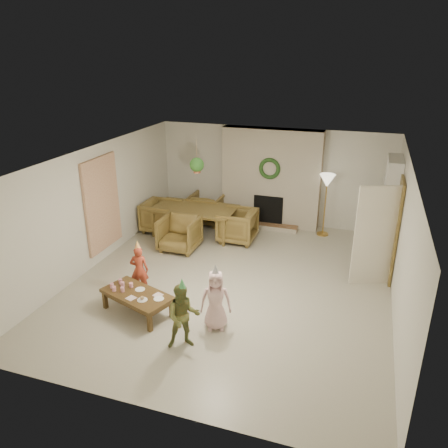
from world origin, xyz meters
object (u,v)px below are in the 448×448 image
at_px(dining_chair_far, 207,209).
at_px(child_plaid, 183,317).
at_px(dining_chair_right, 237,226).
at_px(child_red, 139,270).
at_px(dining_chair_left, 161,216).
at_px(child_pink, 216,300).
at_px(dining_table, 194,222).
at_px(dining_chair_near, 179,234).
at_px(coffee_table_top, 137,295).

bearing_deg(dining_chair_far, child_plaid, 106.62).
xyz_separation_m(dining_chair_right, child_red, (-1.04, -2.88, 0.08)).
relative_size(dining_chair_left, child_pink, 0.83).
xyz_separation_m(dining_chair_far, child_plaid, (1.50, -5.01, 0.14)).
height_order(dining_table, dining_chair_right, dining_chair_right).
bearing_deg(dining_table, dining_chair_right, 0.00).
bearing_deg(dining_table, child_red, -88.65).
distance_m(dining_chair_near, child_pink, 3.18).
bearing_deg(child_plaid, dining_chair_far, 79.65).
xyz_separation_m(dining_table, child_pink, (1.80, -3.51, 0.16)).
height_order(dining_table, dining_chair_near, dining_chair_near).
distance_m(dining_chair_far, coffee_table_top, 4.42).
xyz_separation_m(dining_table, dining_chair_left, (-0.89, -0.00, 0.04)).
distance_m(dining_chair_near, coffee_table_top, 2.66).
relative_size(dining_chair_near, dining_chair_far, 1.00).
height_order(dining_table, coffee_table_top, dining_table).
bearing_deg(dining_chair_near, child_pink, -55.54).
relative_size(dining_chair_near, child_plaid, 0.81).
height_order(dining_chair_left, dining_chair_right, same).
relative_size(coffee_table_top, child_plaid, 1.18).
bearing_deg(dining_chair_near, child_red, -88.06).
bearing_deg(child_pink, dining_chair_left, 108.44).
relative_size(dining_chair_far, child_plaid, 0.81).
bearing_deg(dining_chair_right, coffee_table_top, -12.00).
bearing_deg(dining_chair_left, child_plaid, -150.00).
relative_size(dining_chair_left, child_plaid, 0.81).
bearing_deg(child_red, dining_chair_right, -125.49).
distance_m(coffee_table_top, child_red, 0.71).
xyz_separation_m(coffee_table_top, child_red, (-0.29, 0.64, 0.11)).
bearing_deg(dining_chair_right, child_plaid, 5.38).
bearing_deg(dining_table, child_plaid, -70.07).
xyz_separation_m(dining_chair_right, child_plaid, (0.39, -4.13, 0.14)).
distance_m(dining_chair_near, dining_chair_far, 1.77).
distance_m(dining_chair_far, child_red, 3.77).
height_order(dining_chair_left, child_red, child_red).
relative_size(dining_chair_left, coffee_table_top, 0.68).
relative_size(dining_chair_right, coffee_table_top, 0.68).
relative_size(dining_chair_far, dining_chair_left, 1.00).
bearing_deg(dining_chair_left, child_pink, -142.57).
xyz_separation_m(dining_chair_near, child_plaid, (1.50, -3.24, 0.14)).
distance_m(dining_chair_left, child_red, 3.04).
bearing_deg(child_red, dining_chair_left, -87.35).
relative_size(dining_chair_far, dining_chair_right, 1.00).
xyz_separation_m(dining_chair_left, child_red, (0.96, -2.88, 0.08)).
distance_m(dining_table, dining_chair_far, 0.89).
relative_size(dining_table, dining_chair_left, 2.34).
height_order(dining_table, child_red, child_red).
height_order(dining_chair_far, child_red, child_red).
height_order(dining_chair_near, child_pink, child_pink).
bearing_deg(child_pink, dining_chair_near, 105.47).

